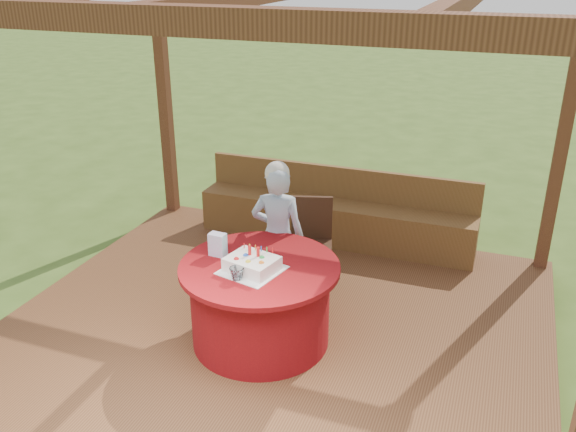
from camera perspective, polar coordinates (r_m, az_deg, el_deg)
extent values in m
plane|color=#37551C|center=(5.41, -0.94, -10.78)|extent=(60.00, 60.00, 0.00)
cube|color=brown|center=(5.37, -0.95, -10.25)|extent=(4.50, 4.00, 0.12)
cube|color=brown|center=(7.31, -11.42, 10.11)|extent=(0.12, 0.12, 2.60)
cube|color=brown|center=(6.27, 24.30, 6.36)|extent=(0.12, 0.12, 2.60)
cube|color=brown|center=(2.83, -16.03, 17.43)|extent=(4.50, 0.14, 0.12)
cube|color=brown|center=(6.66, 4.37, -0.56)|extent=(3.00, 0.42, 0.45)
cube|color=brown|center=(6.67, 4.91, 3.17)|extent=(3.00, 0.06, 0.35)
cylinder|color=maroon|center=(4.93, -2.61, -8.36)|extent=(1.10, 1.10, 0.65)
cylinder|color=maroon|center=(4.76, -2.68, -4.82)|extent=(1.26, 1.26, 0.04)
cube|color=#361E11|center=(5.69, 2.15, -3.03)|extent=(0.48, 0.48, 0.05)
cylinder|color=#361E11|center=(5.65, 0.50, -5.44)|extent=(0.04, 0.04, 0.39)
cylinder|color=#361E11|center=(5.64, 3.65, -5.52)|extent=(0.04, 0.04, 0.39)
cylinder|color=#361E11|center=(5.92, 0.67, -4.00)|extent=(0.04, 0.04, 0.39)
cylinder|color=#361E11|center=(5.92, 3.67, -4.08)|extent=(0.04, 0.04, 0.39)
cube|color=#361E11|center=(5.76, 2.24, -0.25)|extent=(0.38, 0.15, 0.45)
imported|color=#8DACD2|center=(5.35, -0.97, -1.83)|extent=(0.51, 0.39, 1.27)
sphere|color=white|center=(5.14, -1.02, 4.01)|extent=(0.21, 0.21, 0.21)
cube|color=white|center=(4.67, -3.37, -5.08)|extent=(0.50, 0.50, 0.01)
cube|color=white|center=(4.64, -3.39, -4.49)|extent=(0.42, 0.37, 0.10)
cylinder|color=red|center=(4.65, -3.61, -3.22)|extent=(0.03, 0.03, 0.07)
cylinder|color=red|center=(4.62, -2.82, -3.36)|extent=(0.03, 0.03, 0.07)
sphere|color=red|center=(4.60, -4.85, -3.90)|extent=(0.04, 0.04, 0.04)
sphere|color=yellow|center=(4.56, -3.76, -4.16)|extent=(0.04, 0.04, 0.04)
sphere|color=orange|center=(4.54, -2.50, -4.26)|extent=(0.04, 0.04, 0.04)
sphere|color=blue|center=(4.65, -3.99, -3.56)|extent=(0.04, 0.04, 0.04)
sphere|color=green|center=(4.61, -2.46, -3.77)|extent=(0.04, 0.04, 0.04)
cube|color=#E695D5|center=(4.88, -6.60, -2.67)|extent=(0.14, 0.09, 0.19)
imported|color=silver|center=(4.53, -4.82, -5.41)|extent=(0.14, 0.14, 0.10)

